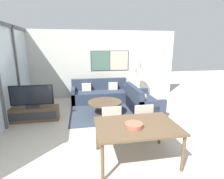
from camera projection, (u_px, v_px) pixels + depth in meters
wall_back at (100, 64)px, 7.46m from camera, size 6.69×0.09×2.80m
area_rug at (105, 114)px, 5.73m from camera, size 2.27×1.85×0.01m
tv_console at (34, 114)px, 5.16m from camera, size 1.42×0.40×0.42m
television at (32, 96)px, 5.04m from camera, size 1.20×0.20×0.66m
sofa_main at (100, 94)px, 7.04m from camera, size 2.24×0.86×0.87m
sofa_side at (141, 103)px, 5.92m from camera, size 0.86×1.65×0.87m
coffee_table at (105, 105)px, 5.66m from camera, size 1.10×1.10×0.42m
dining_table at (137, 128)px, 3.27m from camera, size 1.53×1.04×0.73m
dining_chair_left at (111, 121)px, 3.96m from camera, size 0.46×0.46×0.89m
dining_chair_centre at (142, 119)px, 4.07m from camera, size 0.46×0.46×0.89m
fruit_bowl at (134, 125)px, 3.14m from camera, size 0.32×0.32×0.08m
floor_lamp at (136, 68)px, 6.96m from camera, size 0.40×0.40×1.52m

